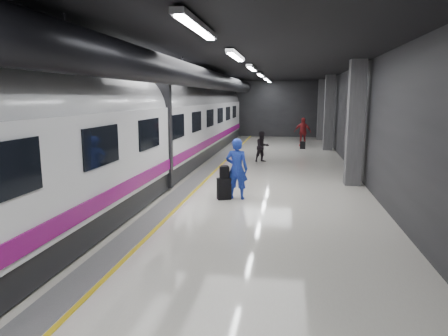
{
  "coord_description": "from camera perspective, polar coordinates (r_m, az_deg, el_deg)",
  "views": [
    {
      "loc": [
        2.22,
        -13.03,
        3.19
      ],
      "look_at": [
        0.37,
        -1.76,
        1.16
      ],
      "focal_mm": 32.0,
      "sensor_mm": 36.0,
      "label": 1
    }
  ],
  "objects": [
    {
      "name": "ground",
      "position": [
        13.59,
        -0.34,
        -3.49
      ],
      "size": [
        40.0,
        40.0,
        0.0
      ],
      "primitive_type": "plane",
      "color": "silver",
      "rests_on": "ground"
    },
    {
      "name": "platform_hall",
      "position": [
        14.21,
        -0.86,
        11.48
      ],
      "size": [
        10.02,
        40.02,
        4.51
      ],
      "color": "black",
      "rests_on": "ground"
    },
    {
      "name": "train",
      "position": [
        14.17,
        -13.46,
        5.27
      ],
      "size": [
        3.05,
        38.0,
        4.05
      ],
      "color": "black",
      "rests_on": "ground"
    },
    {
      "name": "traveler_main",
      "position": [
        12.57,
        1.83,
        -0.11
      ],
      "size": [
        0.73,
        0.51,
        1.93
      ],
      "primitive_type": "imported",
      "rotation": [
        0.0,
        0.0,
        3.07
      ],
      "color": "blue",
      "rests_on": "ground"
    },
    {
      "name": "suitcase_main",
      "position": [
        12.62,
        -0.01,
        -2.97
      ],
      "size": [
        0.49,
        0.41,
        0.68
      ],
      "primitive_type": "cube",
      "rotation": [
        0.0,
        0.0,
        0.41
      ],
      "color": "black",
      "rests_on": "ground"
    },
    {
      "name": "shoulder_bag",
      "position": [
        12.49,
        0.06,
        -0.62
      ],
      "size": [
        0.32,
        0.27,
        0.38
      ],
      "primitive_type": "cube",
      "rotation": [
        0.0,
        0.0,
        0.51
      ],
      "color": "black",
      "rests_on": "suitcase_main"
    },
    {
      "name": "traveler_far_a",
      "position": [
        19.92,
        5.49,
        3.06
      ],
      "size": [
        0.95,
        0.9,
        1.54
      ],
      "primitive_type": "imported",
      "rotation": [
        0.0,
        0.0,
        0.59
      ],
      "color": "black",
      "rests_on": "ground"
    },
    {
      "name": "traveler_far_b",
      "position": [
        26.99,
        11.16,
        5.1
      ],
      "size": [
        1.15,
        0.6,
        1.87
      ],
      "primitive_type": "imported",
      "rotation": [
        0.0,
        0.0,
        -0.13
      ],
      "color": "maroon",
      "rests_on": "ground"
    },
    {
      "name": "suitcase_far",
      "position": [
        25.45,
        11.18,
        3.22
      ],
      "size": [
        0.34,
        0.25,
        0.46
      ],
      "primitive_type": "cube",
      "rotation": [
        0.0,
        0.0,
        -0.17
      ],
      "color": "black",
      "rests_on": "ground"
    }
  ]
}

